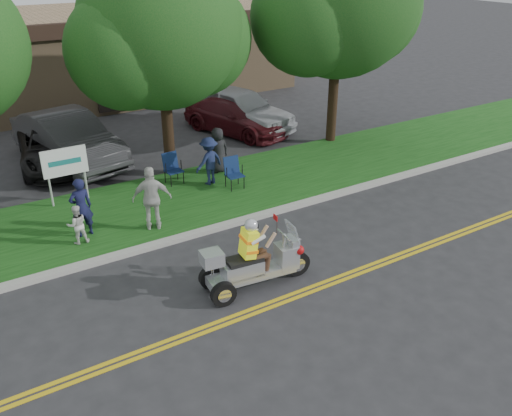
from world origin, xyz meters
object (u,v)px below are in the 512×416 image
lawn_chair_a (233,170)px  trike_scooter (253,264)px  parked_car_mid (53,147)px  parked_car_far_right (240,109)px  lawn_chair_b (172,166)px  parked_car_left (68,139)px  spectator_adult_right (152,198)px  spectator_adult_left (81,207)px  parked_car_right (235,116)px

lawn_chair_a → trike_scooter: bearing=-111.8°
parked_car_mid → parked_car_far_right: size_ratio=0.95×
lawn_chair_b → parked_car_left: 4.23m
trike_scooter → lawn_chair_b: bearing=88.8°
spectator_adult_right → spectator_adult_left: bearing=1.7°
parked_car_right → spectator_adult_right: bearing=-153.0°
spectator_adult_left → spectator_adult_right: (1.66, -0.60, 0.08)m
spectator_adult_left → lawn_chair_b: bearing=-153.9°
lawn_chair_b → spectator_adult_right: (-1.66, -2.57, 0.33)m
spectator_adult_right → parked_car_far_right: spectator_adult_right is taller
lawn_chair_b → parked_car_far_right: size_ratio=0.19×
trike_scooter → lawn_chair_a: trike_scooter is taller
lawn_chair_a → parked_car_right: size_ratio=0.21×
lawn_chair_a → parked_car_left: 6.12m
spectator_adult_right → parked_car_mid: bearing=-58.9°
lawn_chair_b → parked_car_mid: (-2.72, 3.72, 0.01)m
lawn_chair_a → spectator_adult_left: 4.82m
lawn_chair_a → parked_car_far_right: (3.27, 5.19, 0.20)m
trike_scooter → lawn_chair_a: bearing=71.3°
parked_car_left → parked_car_far_right: (6.92, 0.29, -0.03)m
lawn_chair_a → parked_car_left: bearing=129.9°
spectator_adult_left → parked_car_far_right: (8.03, 5.86, -0.04)m
parked_car_left → parked_car_right: (6.50, -0.06, -0.20)m
trike_scooter → spectator_adult_right: (-0.87, 3.55, 0.37)m
lawn_chair_a → parked_car_far_right: bearing=60.9°
lawn_chair_b → parked_car_far_right: bearing=36.1°
lawn_chair_a → spectator_adult_left: bearing=-168.9°
parked_car_far_right → trike_scooter: bearing=-134.7°
parked_car_mid → parked_car_right: parked_car_right is taller
parked_car_mid → parked_car_far_right: (7.42, 0.17, 0.19)m
lawn_chair_a → spectator_adult_right: 3.37m
spectator_adult_right → parked_car_right: 8.53m
lawn_chair_b → spectator_adult_left: (-3.32, -1.97, 0.25)m
spectator_adult_left → spectator_adult_right: spectator_adult_right is taller
spectator_adult_left → parked_car_right: spectator_adult_left is taller
trike_scooter → parked_car_far_right: size_ratio=0.53×
lawn_chair_b → parked_car_right: 5.56m
spectator_adult_right → trike_scooter: bearing=125.3°
spectator_adult_left → trike_scooter: bearing=116.8°
trike_scooter → spectator_adult_right: 3.67m
spectator_adult_right → parked_car_left: (-0.56, 6.17, -0.10)m
spectator_adult_left → parked_car_mid: bearing=-100.6°
parked_car_left → spectator_adult_right: bearing=-96.9°
parked_car_right → parked_car_far_right: bearing=20.3°
lawn_chair_b → parked_car_right: bearing=36.2°
spectator_adult_left → parked_car_mid: spectator_adult_left is taller
spectator_adult_right → parked_car_left: 6.20m
spectator_adult_right → lawn_chair_b: bearing=-101.3°
lawn_chair_a → parked_car_mid: (-4.16, 5.02, 0.02)m
parked_car_right → spectator_adult_left: bearing=-162.9°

